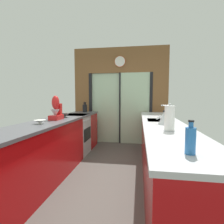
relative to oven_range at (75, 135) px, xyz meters
name	(u,v)px	position (x,y,z in m)	size (l,w,h in m)	color
ground_plane	(109,168)	(0.91, -0.65, -0.47)	(5.04, 7.60, 0.02)	#4C4742
back_wall_unit	(120,90)	(0.91, 1.15, 1.07)	(2.64, 0.12, 2.70)	brown
left_counter_run	(51,148)	(0.00, -1.12, 0.01)	(0.62, 3.80, 0.92)	#AD0C0F
right_counter_run	(162,150)	(1.82, -0.95, 0.01)	(0.62, 3.80, 0.92)	#AD0C0F
sink_faucet	(170,110)	(1.97, -0.70, 0.64)	(0.19, 0.02, 0.26)	#B7BABC
oven_range	(75,135)	(0.00, 0.00, 0.00)	(0.60, 0.60, 0.92)	#B7BABC
mixing_bowl_mid	(40,122)	(0.02, -1.44, 0.50)	(0.17, 0.17, 0.06)	silver
mixing_bowl_far	(65,115)	(0.02, -0.58, 0.51)	(0.20, 0.20, 0.09)	#514C47
knife_block	(85,108)	(0.02, 0.68, 0.57)	(0.08, 0.14, 0.27)	black
stand_mixer	(56,110)	(0.02, -0.93, 0.63)	(0.17, 0.27, 0.42)	red
kettle	(164,118)	(1.80, -1.21, 0.55)	(0.24, 0.15, 0.20)	#B7BABC
soap_bottle	(190,140)	(1.80, -2.53, 0.56)	(0.07, 0.07, 0.23)	#286BB7
paper_towel_roll	(169,118)	(1.80, -1.69, 0.61)	(0.13, 0.13, 0.32)	#B7BABC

